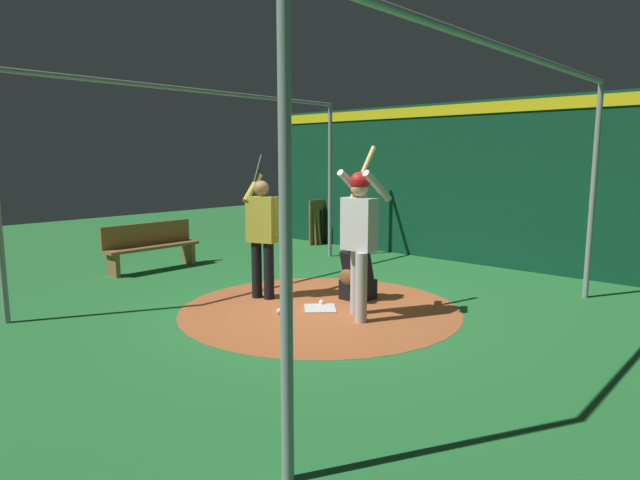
{
  "coord_description": "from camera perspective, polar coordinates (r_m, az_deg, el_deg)",
  "views": [
    {
      "loc": [
        5.32,
        4.79,
        2.05
      ],
      "look_at": [
        0.0,
        0.0,
        0.95
      ],
      "focal_mm": 30.49,
      "sensor_mm": 36.0,
      "label": 1
    }
  ],
  "objects": [
    {
      "name": "catcher",
      "position": [
        7.84,
        3.85,
        -3.67
      ],
      "size": [
        0.58,
        0.4,
        0.94
      ],
      "color": "black",
      "rests_on": "ground"
    },
    {
      "name": "back_wall",
      "position": [
        10.84,
        15.84,
        5.81
      ],
      "size": [
        0.22,
        10.02,
        3.09
      ],
      "color": "#0C3D26",
      "rests_on": "ground"
    },
    {
      "name": "baseball_0",
      "position": [
        7.61,
        0.16,
        -6.54
      ],
      "size": [
        0.07,
        0.07,
        0.07
      ],
      "primitive_type": "sphere",
      "color": "white",
      "rests_on": "dirt_circle"
    },
    {
      "name": "visitor",
      "position": [
        7.85,
        -6.1,
        0.98
      ],
      "size": [
        0.55,
        0.59,
        2.08
      ],
      "rotation": [
        0.0,
        0.0,
        0.33
      ],
      "color": "black",
      "rests_on": "ground"
    },
    {
      "name": "home_plate",
      "position": [
        7.44,
        -0.0,
        -7.16
      ],
      "size": [
        0.59,
        0.59,
        0.01
      ],
      "primitive_type": "cube",
      "rotation": [
        0.0,
        0.0,
        0.79
      ],
      "color": "white",
      "rests_on": "dirt_circle"
    },
    {
      "name": "bench",
      "position": [
        10.37,
        -17.31,
        -0.54
      ],
      "size": [
        1.77,
        0.36,
        0.85
      ],
      "color": "olive",
      "rests_on": "ground"
    },
    {
      "name": "bat_rack",
      "position": [
        12.83,
        0.04,
        1.77
      ],
      "size": [
        0.7,
        0.16,
        1.05
      ],
      "color": "olive",
      "rests_on": "ground"
    },
    {
      "name": "batter",
      "position": [
        6.83,
        4.17,
        1.11
      ],
      "size": [
        0.68,
        0.49,
        2.19
      ],
      "color": "#B3B3B7",
      "rests_on": "ground"
    },
    {
      "name": "ground_plane",
      "position": [
        7.44,
        -0.0,
        -7.25
      ],
      "size": [
        26.02,
        26.02,
        0.0
      ],
      "primitive_type": "plane",
      "color": "#287A38"
    },
    {
      "name": "cage_frame",
      "position": [
        7.15,
        -0.0,
        9.96
      ],
      "size": [
        6.22,
        5.06,
        3.11
      ],
      "color": "gray",
      "rests_on": "ground"
    },
    {
      "name": "baseball_1",
      "position": [
        7.2,
        -4.3,
        -7.46
      ],
      "size": [
        0.07,
        0.07,
        0.07
      ],
      "primitive_type": "sphere",
      "color": "white",
      "rests_on": "dirt_circle"
    },
    {
      "name": "dirt_circle",
      "position": [
        7.44,
        -0.0,
        -7.23
      ],
      "size": [
        3.79,
        3.79,
        0.01
      ],
      "primitive_type": "cylinder",
      "color": "#B76033",
      "rests_on": "ground"
    }
  ]
}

